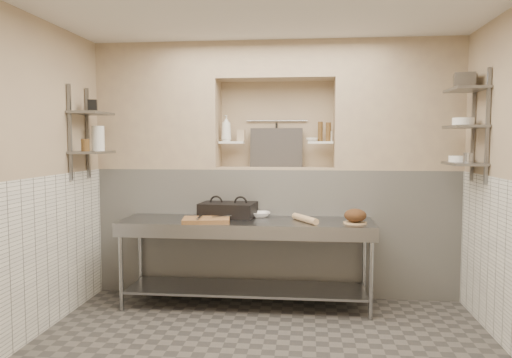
# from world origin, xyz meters

# --- Properties ---
(wall_left) EXTENTS (0.10, 3.90, 2.80)m
(wall_left) POSITION_xyz_m (-2.05, 0.00, 1.40)
(wall_left) COLOR tan
(wall_left) RESTS_ON ground
(wall_back) EXTENTS (4.00, 0.10, 2.80)m
(wall_back) POSITION_xyz_m (0.00, 2.00, 1.40)
(wall_back) COLOR tan
(wall_back) RESTS_ON ground
(wall_front) EXTENTS (4.00, 0.10, 2.80)m
(wall_front) POSITION_xyz_m (0.00, -2.00, 1.40)
(wall_front) COLOR tan
(wall_front) RESTS_ON ground
(backwall_lower) EXTENTS (4.00, 0.40, 1.40)m
(backwall_lower) POSITION_xyz_m (0.00, 1.75, 0.70)
(backwall_lower) COLOR silver
(backwall_lower) RESTS_ON floor
(alcove_sill) EXTENTS (1.30, 0.40, 0.02)m
(alcove_sill) POSITION_xyz_m (0.00, 1.75, 1.41)
(alcove_sill) COLOR tan
(alcove_sill) RESTS_ON backwall_lower
(backwall_pillar_left) EXTENTS (1.35, 0.40, 1.40)m
(backwall_pillar_left) POSITION_xyz_m (-1.33, 1.75, 2.10)
(backwall_pillar_left) COLOR tan
(backwall_pillar_left) RESTS_ON backwall_lower
(backwall_pillar_right) EXTENTS (1.35, 0.40, 1.40)m
(backwall_pillar_right) POSITION_xyz_m (1.33, 1.75, 2.10)
(backwall_pillar_right) COLOR tan
(backwall_pillar_right) RESTS_ON backwall_lower
(backwall_header) EXTENTS (1.30, 0.40, 0.40)m
(backwall_header) POSITION_xyz_m (0.00, 1.75, 2.60)
(backwall_header) COLOR tan
(backwall_header) RESTS_ON backwall_lower
(wainscot_left) EXTENTS (0.02, 3.90, 1.40)m
(wainscot_left) POSITION_xyz_m (-1.99, 0.00, 0.70)
(wainscot_left) COLOR silver
(wainscot_left) RESTS_ON floor
(alcove_shelf_left) EXTENTS (0.28, 0.16, 0.02)m
(alcove_shelf_left) POSITION_xyz_m (-0.50, 1.75, 1.70)
(alcove_shelf_left) COLOR white
(alcove_shelf_left) RESTS_ON backwall_lower
(alcove_shelf_right) EXTENTS (0.28, 0.16, 0.02)m
(alcove_shelf_right) POSITION_xyz_m (0.50, 1.75, 1.70)
(alcove_shelf_right) COLOR white
(alcove_shelf_right) RESTS_ON backwall_lower
(utensil_rail) EXTENTS (0.70, 0.02, 0.02)m
(utensil_rail) POSITION_xyz_m (0.00, 1.92, 1.95)
(utensil_rail) COLOR gray
(utensil_rail) RESTS_ON wall_back
(hanging_steel) EXTENTS (0.02, 0.02, 0.30)m
(hanging_steel) POSITION_xyz_m (0.00, 1.90, 1.78)
(hanging_steel) COLOR black
(hanging_steel) RESTS_ON utensil_rail
(splash_panel) EXTENTS (0.60, 0.08, 0.45)m
(splash_panel) POSITION_xyz_m (0.00, 1.85, 1.64)
(splash_panel) COLOR #383330
(splash_panel) RESTS_ON alcove_sill
(shelf_rail_left_a) EXTENTS (0.03, 0.03, 0.95)m
(shelf_rail_left_a) POSITION_xyz_m (-1.98, 1.25, 1.80)
(shelf_rail_left_a) COLOR slate
(shelf_rail_left_a) RESTS_ON wall_left
(shelf_rail_left_b) EXTENTS (0.03, 0.03, 0.95)m
(shelf_rail_left_b) POSITION_xyz_m (-1.98, 0.85, 1.80)
(shelf_rail_left_b) COLOR slate
(shelf_rail_left_b) RESTS_ON wall_left
(wall_shelf_left_lower) EXTENTS (0.30, 0.50, 0.02)m
(wall_shelf_left_lower) POSITION_xyz_m (-1.84, 1.05, 1.60)
(wall_shelf_left_lower) COLOR slate
(wall_shelf_left_lower) RESTS_ON wall_left
(wall_shelf_left_upper) EXTENTS (0.30, 0.50, 0.03)m
(wall_shelf_left_upper) POSITION_xyz_m (-1.84, 1.05, 2.00)
(wall_shelf_left_upper) COLOR slate
(wall_shelf_left_upper) RESTS_ON wall_left
(shelf_rail_right_a) EXTENTS (0.03, 0.03, 1.05)m
(shelf_rail_right_a) POSITION_xyz_m (1.98, 1.25, 1.85)
(shelf_rail_right_a) COLOR slate
(shelf_rail_right_a) RESTS_ON wall_right
(shelf_rail_right_b) EXTENTS (0.03, 0.03, 1.05)m
(shelf_rail_right_b) POSITION_xyz_m (1.98, 0.85, 1.85)
(shelf_rail_right_b) COLOR slate
(shelf_rail_right_b) RESTS_ON wall_right
(wall_shelf_right_lower) EXTENTS (0.30, 0.50, 0.02)m
(wall_shelf_right_lower) POSITION_xyz_m (1.84, 1.05, 1.50)
(wall_shelf_right_lower) COLOR slate
(wall_shelf_right_lower) RESTS_ON wall_right
(wall_shelf_right_mid) EXTENTS (0.30, 0.50, 0.02)m
(wall_shelf_right_mid) POSITION_xyz_m (1.84, 1.05, 1.85)
(wall_shelf_right_mid) COLOR slate
(wall_shelf_right_mid) RESTS_ON wall_right
(wall_shelf_right_upper) EXTENTS (0.30, 0.50, 0.03)m
(wall_shelf_right_upper) POSITION_xyz_m (1.84, 1.05, 2.20)
(wall_shelf_right_upper) COLOR slate
(wall_shelf_right_upper) RESTS_ON wall_right
(prep_table) EXTENTS (2.60, 0.70, 0.90)m
(prep_table) POSITION_xyz_m (-0.27, 1.18, 0.64)
(prep_table) COLOR gray
(prep_table) RESTS_ON floor
(panini_press) EXTENTS (0.61, 0.47, 0.16)m
(panini_press) POSITION_xyz_m (-0.48, 1.39, 0.98)
(panini_press) COLOR black
(panini_press) RESTS_ON prep_table
(cutting_board) EXTENTS (0.51, 0.39, 0.04)m
(cutting_board) POSITION_xyz_m (-0.65, 1.03, 0.92)
(cutting_board) COLOR olive
(cutting_board) RESTS_ON prep_table
(knife_blade) EXTENTS (0.23, 0.18, 0.01)m
(knife_blade) POSITION_xyz_m (-0.49, 1.14, 0.95)
(knife_blade) COLOR gray
(knife_blade) RESTS_ON cutting_board
(tongs) EXTENTS (0.03, 0.24, 0.02)m
(tongs) POSITION_xyz_m (-0.71, 1.00, 0.96)
(tongs) COLOR gray
(tongs) RESTS_ON cutting_board
(mixing_bowl) EXTENTS (0.28, 0.28, 0.06)m
(mixing_bowl) POSITION_xyz_m (-0.15, 1.42, 0.93)
(mixing_bowl) COLOR white
(mixing_bowl) RESTS_ON prep_table
(rolling_pin) EXTENTS (0.28, 0.41, 0.07)m
(rolling_pin) POSITION_xyz_m (0.34, 1.13, 0.93)
(rolling_pin) COLOR tan
(rolling_pin) RESTS_ON prep_table
(bread_board) EXTENTS (0.23, 0.23, 0.01)m
(bread_board) POSITION_xyz_m (0.84, 1.11, 0.91)
(bread_board) COLOR tan
(bread_board) RESTS_ON prep_table
(bread_loaf) EXTENTS (0.22, 0.22, 0.13)m
(bread_loaf) POSITION_xyz_m (0.84, 1.11, 0.98)
(bread_loaf) COLOR #4C2D19
(bread_loaf) RESTS_ON bread_board
(bottle_soap) EXTENTS (0.13, 0.13, 0.29)m
(bottle_soap) POSITION_xyz_m (-0.56, 1.74, 1.86)
(bottle_soap) COLOR white
(bottle_soap) RESTS_ON alcove_shelf_left
(jar_alcove) EXTENTS (0.09, 0.09, 0.13)m
(jar_alcove) POSITION_xyz_m (-0.40, 1.78, 1.78)
(jar_alcove) COLOR tan
(jar_alcove) RESTS_ON alcove_shelf_left
(bowl_alcove) EXTENTS (0.15, 0.15, 0.04)m
(bowl_alcove) POSITION_xyz_m (0.40, 1.72, 1.73)
(bowl_alcove) COLOR white
(bowl_alcove) RESTS_ON alcove_shelf_right
(condiment_a) EXTENTS (0.06, 0.06, 0.21)m
(condiment_a) POSITION_xyz_m (0.59, 1.74, 1.82)
(condiment_a) COLOR #543A1C
(condiment_a) RESTS_ON alcove_shelf_right
(condiment_b) EXTENTS (0.05, 0.05, 0.22)m
(condiment_b) POSITION_xyz_m (0.50, 1.78, 1.82)
(condiment_b) COLOR #543A1C
(condiment_b) RESTS_ON alcove_shelf_right
(condiment_c) EXTENTS (0.07, 0.07, 0.11)m
(condiment_c) POSITION_xyz_m (0.60, 1.76, 1.77)
(condiment_c) COLOR white
(condiment_c) RESTS_ON alcove_shelf_right
(jug_left) EXTENTS (0.13, 0.13, 0.26)m
(jug_left) POSITION_xyz_m (-1.84, 1.20, 1.74)
(jug_left) COLOR white
(jug_left) RESTS_ON wall_shelf_left_lower
(jar_left) EXTENTS (0.08, 0.08, 0.12)m
(jar_left) POSITION_xyz_m (-1.84, 0.90, 1.67)
(jar_left) COLOR #543A1C
(jar_left) RESTS_ON wall_shelf_left_lower
(box_left_upper) EXTENTS (0.11, 0.11, 0.13)m
(box_left_upper) POSITION_xyz_m (-1.84, 1.08, 2.08)
(box_left_upper) COLOR black
(box_left_upper) RESTS_ON wall_shelf_left_upper
(bowl_right) EXTENTS (0.20, 0.20, 0.06)m
(bowl_right) POSITION_xyz_m (1.84, 1.21, 1.54)
(bowl_right) COLOR white
(bowl_right) RESTS_ON wall_shelf_right_lower
(canister_right) EXTENTS (0.10, 0.10, 0.10)m
(canister_right) POSITION_xyz_m (1.84, 0.92, 1.56)
(canister_right) COLOR gray
(canister_right) RESTS_ON wall_shelf_right_lower
(bowl_right_mid) EXTENTS (0.20, 0.20, 0.07)m
(bowl_right_mid) POSITION_xyz_m (1.84, 1.12, 1.90)
(bowl_right_mid) COLOR white
(bowl_right_mid) RESTS_ON wall_shelf_right_mid
(basket_right) EXTENTS (0.23, 0.26, 0.15)m
(basket_right) POSITION_xyz_m (1.84, 1.13, 2.29)
(basket_right) COLOR gray
(basket_right) RESTS_ON wall_shelf_right_upper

